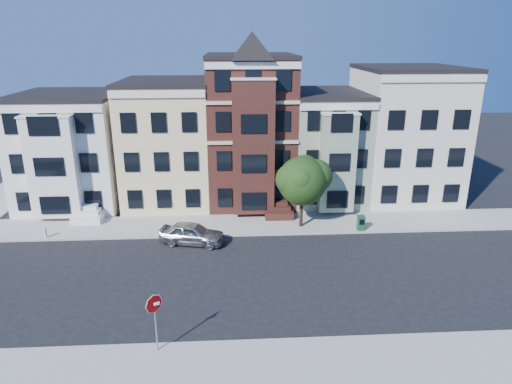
{
  "coord_description": "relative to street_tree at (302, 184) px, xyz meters",
  "views": [
    {
      "loc": [
        -1.77,
        -23.99,
        13.59
      ],
      "look_at": [
        -0.16,
        3.54,
        4.2
      ],
      "focal_mm": 32.0,
      "sensor_mm": 36.0,
      "label": 1
    }
  ],
  "objects": [
    {
      "name": "far_sidewalk",
      "position": [
        -3.43,
        0.7,
        -3.38
      ],
      "size": [
        60.0,
        4.0,
        0.15
      ],
      "primitive_type": "cube",
      "color": "#9E9B93",
      "rests_on": "ground"
    },
    {
      "name": "house_cream",
      "position": [
        10.07,
        7.2,
        2.05
      ],
      "size": [
        8.0,
        9.0,
        11.0
      ],
      "primitive_type": "cube",
      "color": "silver",
      "rests_on": "ground"
    },
    {
      "name": "house_brown",
      "position": [
        -3.43,
        7.2,
        2.55
      ],
      "size": [
        7.0,
        9.0,
        12.0
      ],
      "primitive_type": "cube",
      "color": "#3B1B16",
      "rests_on": "ground"
    },
    {
      "name": "house_white",
      "position": [
        -18.43,
        7.2,
        1.05
      ],
      "size": [
        8.0,
        9.0,
        9.0
      ],
      "primitive_type": "cube",
      "color": "white",
      "rests_on": "ground"
    },
    {
      "name": "newspaper_box",
      "position": [
        4.26,
        -1.0,
        -2.74
      ],
      "size": [
        0.52,
        0.47,
        1.13
      ],
      "primitive_type": "cube",
      "rotation": [
        0.0,
        0.0,
        0.03
      ],
      "color": "#1D5D35",
      "rests_on": "far_sidewalk"
    },
    {
      "name": "ground",
      "position": [
        -3.43,
        -7.3,
        -3.45
      ],
      "size": [
        120.0,
        120.0,
        0.0
      ],
      "primitive_type": "plane",
      "color": "black"
    },
    {
      "name": "house_yellow",
      "position": [
        -10.43,
        7.2,
        1.55
      ],
      "size": [
        7.0,
        9.0,
        10.0
      ],
      "primitive_type": "cube",
      "color": "beige",
      "rests_on": "ground"
    },
    {
      "name": "house_green",
      "position": [
        3.07,
        7.2,
        1.05
      ],
      "size": [
        6.0,
        9.0,
        9.0
      ],
      "primitive_type": "cube",
      "color": "gray",
      "rests_on": "ground"
    },
    {
      "name": "parked_car",
      "position": [
        -7.93,
        -2.28,
        -2.69
      ],
      "size": [
        4.76,
        2.78,
        1.52
      ],
      "primitive_type": "imported",
      "rotation": [
        0.0,
        0.0,
        1.34
      ],
      "color": "#9EA1A6",
      "rests_on": "ground"
    },
    {
      "name": "street_tree",
      "position": [
        0.0,
        0.0,
        0.0
      ],
      "size": [
        6.75,
        6.75,
        6.61
      ],
      "primitive_type": null,
      "rotation": [
        0.0,
        0.0,
        -0.21
      ],
      "color": "#254616",
      "rests_on": "far_sidewalk"
    },
    {
      "name": "stop_sign",
      "position": [
        -8.64,
        -13.81,
        -1.7
      ],
      "size": [
        0.86,
        0.46,
        3.21
      ],
      "primitive_type": null,
      "rotation": [
        0.0,
        0.0,
        0.4
      ],
      "color": "#B10003",
      "rests_on": "near_sidewalk"
    },
    {
      "name": "fire_hydrant",
      "position": [
        -18.31,
        -1.0,
        -3.0
      ],
      "size": [
        0.26,
        0.26,
        0.6
      ],
      "primitive_type": "cylinder",
      "rotation": [
        0.0,
        0.0,
        0.24
      ],
      "color": "beige",
      "rests_on": "far_sidewalk"
    },
    {
      "name": "near_sidewalk",
      "position": [
        -3.43,
        -15.3,
        -3.38
      ],
      "size": [
        60.0,
        4.0,
        0.15
      ],
      "primitive_type": "cube",
      "color": "#9E9B93",
      "rests_on": "ground"
    }
  ]
}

